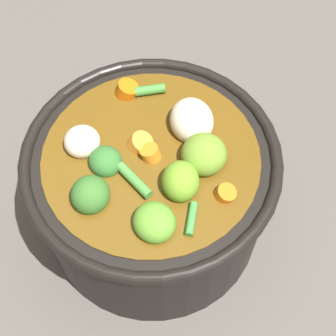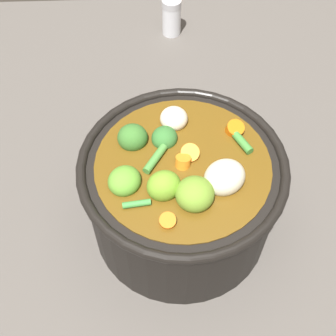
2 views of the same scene
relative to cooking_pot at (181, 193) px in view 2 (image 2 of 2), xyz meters
The scene contains 3 objects.
ground_plane 0.08m from the cooking_pot, 51.66° to the left, with size 1.10×1.10×0.00m, color #514C47.
cooking_pot is the anchor object (origin of this frame).
salt_shaker 0.43m from the cooking_pot, 89.14° to the left, with size 0.04×0.04×0.07m.
Camera 2 is at (-0.03, -0.32, 0.57)m, focal length 48.36 mm.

